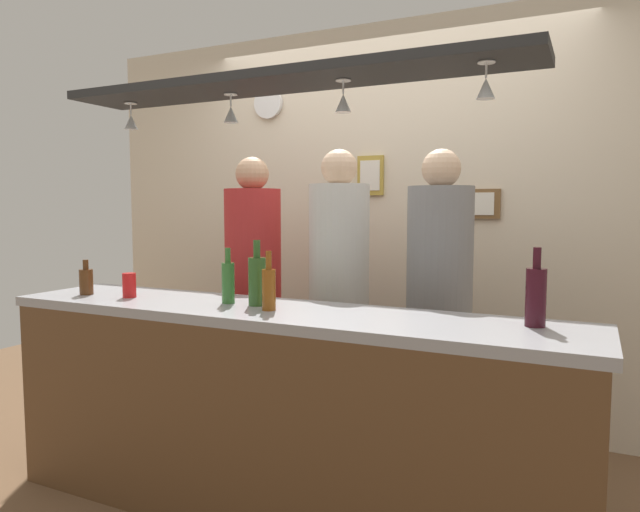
{
  "coord_description": "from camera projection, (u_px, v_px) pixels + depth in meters",
  "views": [
    {
      "loc": [
        1.26,
        -2.51,
        1.41
      ],
      "look_at": [
        0.0,
        0.1,
        1.16
      ],
      "focal_mm": 31.96,
      "sensor_mm": 36.0,
      "label": 1
    }
  ],
  "objects": [
    {
      "name": "back_wall",
      "position": [
        385.0,
        223.0,
        3.79
      ],
      "size": [
        4.4,
        0.06,
        2.6
      ],
      "primitive_type": "cube",
      "color": "beige",
      "rests_on": "ground_plane"
    },
    {
      "name": "bottle_wine_dark_red",
      "position": [
        536.0,
        295.0,
        2.14
      ],
      "size": [
        0.08,
        0.08,
        0.3
      ],
      "color": "#380F19",
      "rests_on": "bar_counter"
    },
    {
      "name": "bottle_champagne_green",
      "position": [
        257.0,
        280.0,
        2.6
      ],
      "size": [
        0.08,
        0.08,
        0.3
      ],
      "color": "#2D5623",
      "rests_on": "bar_counter"
    },
    {
      "name": "bottle_beer_amber_tall",
      "position": [
        269.0,
        288.0,
        2.47
      ],
      "size": [
        0.06,
        0.06,
        0.26
      ],
      "color": "brown",
      "rests_on": "bar_counter"
    },
    {
      "name": "bar_counter",
      "position": [
        259.0,
        386.0,
        2.41
      ],
      "size": [
        2.7,
        0.55,
        0.96
      ],
      "color": "#99999E",
      "rests_on": "ground_plane"
    },
    {
      "name": "person_middle_white_patterned_shirt",
      "position": [
        339.0,
        272.0,
        3.21
      ],
      "size": [
        0.34,
        0.34,
        1.73
      ],
      "color": "#2D334C",
      "rests_on": "ground_plane"
    },
    {
      "name": "bottle_beer_brown_stubby",
      "position": [
        86.0,
        281.0,
        2.92
      ],
      "size": [
        0.07,
        0.07,
        0.18
      ],
      "color": "#512D14",
      "rests_on": "bar_counter"
    },
    {
      "name": "ground_plane",
      "position": [
        312.0,
        482.0,
        2.92
      ],
      "size": [
        8.0,
        8.0,
        0.0
      ],
      "primitive_type": "plane",
      "color": "brown"
    },
    {
      "name": "person_left_red_shirt",
      "position": [
        253.0,
        269.0,
        3.45
      ],
      "size": [
        0.34,
        0.34,
        1.7
      ],
      "color": "#2D334C",
      "rests_on": "ground_plane"
    },
    {
      "name": "hanging_wineglass_center",
      "position": [
        486.0,
        87.0,
        2.07
      ],
      "size": [
        0.07,
        0.07,
        0.13
      ],
      "color": "silver",
      "rests_on": "overhead_glass_rack"
    },
    {
      "name": "person_right_grey_shirt",
      "position": [
        439.0,
        280.0,
        2.96
      ],
      "size": [
        0.34,
        0.34,
        1.7
      ],
      "color": "#2D334C",
      "rests_on": "ground_plane"
    },
    {
      "name": "bottle_beer_green_import",
      "position": [
        228.0,
        281.0,
        2.66
      ],
      "size": [
        0.06,
        0.06,
        0.26
      ],
      "color": "#336B2D",
      "rests_on": "bar_counter"
    },
    {
      "name": "hanging_wineglass_far_left",
      "position": [
        131.0,
        121.0,
        2.9
      ],
      "size": [
        0.07,
        0.07,
        0.13
      ],
      "color": "silver",
      "rests_on": "overhead_glass_rack"
    },
    {
      "name": "drink_can",
      "position": [
        129.0,
        285.0,
        2.83
      ],
      "size": [
        0.07,
        0.07,
        0.12
      ],
      "primitive_type": "cylinder",
      "color": "red",
      "rests_on": "bar_counter"
    },
    {
      "name": "hanging_wineglass_left",
      "position": [
        231.0,
        114.0,
        2.67
      ],
      "size": [
        0.07,
        0.07,
        0.13
      ],
      "color": "silver",
      "rests_on": "overhead_glass_rack"
    },
    {
      "name": "wall_clock",
      "position": [
        268.0,
        103.0,
        4.05
      ],
      "size": [
        0.22,
        0.03,
        0.22
      ],
      "primitive_type": "cylinder",
      "rotation": [
        1.57,
        0.0,
        0.0
      ],
      "color": "white",
      "rests_on": "back_wall"
    },
    {
      "name": "hanging_wineglass_center_left",
      "position": [
        343.0,
        102.0,
        2.37
      ],
      "size": [
        0.07,
        0.07,
        0.13
      ],
      "color": "silver",
      "rests_on": "overhead_glass_rack"
    },
    {
      "name": "picture_frame_crest",
      "position": [
        370.0,
        176.0,
        3.76
      ],
      "size": [
        0.18,
        0.02,
        0.26
      ],
      "color": "#B29338",
      "rests_on": "back_wall"
    },
    {
      "name": "overhead_glass_rack",
      "position": [
        280.0,
        81.0,
        2.48
      ],
      "size": [
        2.2,
        0.36,
        0.04
      ],
      "primitive_type": "cube",
      "color": "black"
    },
    {
      "name": "picture_frame_lower_pair",
      "position": [
        475.0,
        204.0,
        3.48
      ],
      "size": [
        0.3,
        0.02,
        0.18
      ],
      "color": "brown",
      "rests_on": "back_wall"
    }
  ]
}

